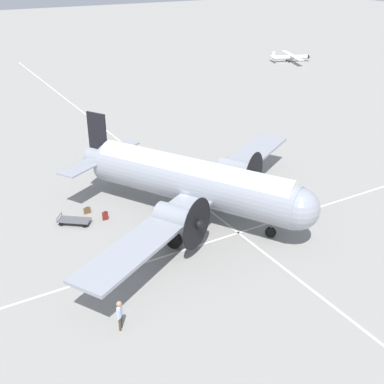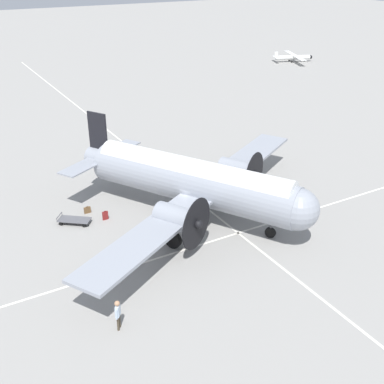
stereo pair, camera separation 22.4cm
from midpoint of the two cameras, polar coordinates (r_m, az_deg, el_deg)
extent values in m
plane|color=gray|center=(33.17, -0.19, -2.74)|extent=(300.00, 300.00, 0.00)
cube|color=silver|center=(30.56, 3.16, -5.53)|extent=(120.00, 0.16, 0.01)
cube|color=silver|center=(33.80, 1.85, -2.16)|extent=(0.16, 120.00, 0.01)
cylinder|color=#9399A3|center=(32.04, -0.20, 1.11)|extent=(9.68, 14.13, 2.72)
cylinder|color=white|center=(31.73, -0.20, 2.33)|extent=(8.61, 13.10, 1.91)
sphere|color=#9399A3|center=(29.43, 12.29, -1.96)|extent=(2.59, 2.59, 2.59)
cylinder|color=#9399A3|center=(35.95, -10.42, 3.78)|extent=(2.73, 3.24, 1.50)
cube|color=black|center=(35.61, -11.34, 6.77)|extent=(0.92, 1.47, 3.13)
cube|color=#9399A3|center=(36.12, -10.88, 4.08)|extent=(7.42, 5.09, 0.10)
cube|color=#9399A3|center=(31.72, 1.48, 0.14)|extent=(22.13, 14.03, 0.20)
cylinder|color=#9399A3|center=(34.95, 5.08, 2.65)|extent=(2.55, 2.92, 1.50)
cylinder|color=black|center=(34.45, 7.16, 2.18)|extent=(2.75, 1.60, 3.14)
sphere|color=black|center=(34.40, 7.35, 2.13)|extent=(0.52, 0.52, 0.52)
cylinder|color=#9399A3|center=(28.45, -2.05, -3.10)|extent=(2.55, 2.92, 1.50)
cylinder|color=black|center=(27.84, 0.37, -3.80)|extent=(2.75, 1.60, 3.14)
sphere|color=black|center=(27.78, 0.60, -3.86)|extent=(0.52, 0.52, 0.52)
cylinder|color=#4C4C51|center=(35.50, 4.65, 1.11)|extent=(0.18, 0.18, 0.99)
cylinder|color=black|center=(35.71, 4.62, 0.39)|extent=(0.81, 1.10, 1.10)
cylinder|color=#4C4C51|center=(29.12, -2.44, -4.85)|extent=(0.18, 0.18, 0.99)
cylinder|color=black|center=(29.38, -2.42, -5.68)|extent=(0.81, 1.10, 1.10)
cylinder|color=#4C4C51|center=(30.67, 9.15, -4.01)|extent=(0.14, 0.14, 0.89)
cylinder|color=black|center=(30.89, 9.09, -4.72)|extent=(0.50, 0.70, 0.70)
cylinder|color=#473D2D|center=(23.88, -8.82, -15.20)|extent=(0.11, 0.11, 0.79)
cylinder|color=#473D2D|center=(24.04, -8.68, -14.85)|extent=(0.11, 0.11, 0.79)
cube|color=silver|center=(23.52, -8.87, -13.76)|extent=(0.37, 0.41, 0.59)
sphere|color=tan|center=(23.25, -8.94, -12.96)|extent=(0.26, 0.26, 0.26)
cylinder|color=silver|center=(23.36, -9.01, -14.19)|extent=(0.09, 0.09, 0.56)
cylinder|color=silver|center=(23.71, -8.71, -13.46)|extent=(0.09, 0.09, 0.56)
cube|color=black|center=(23.49, -9.11, -13.60)|extent=(0.04, 0.04, 0.38)
cube|color=brown|center=(34.06, -12.50, -2.15)|extent=(0.46, 0.14, 0.46)
cube|color=#4A3520|center=(33.94, -12.55, -1.77)|extent=(0.17, 0.10, 0.02)
cube|color=maroon|center=(32.98, -10.44, -2.80)|extent=(0.39, 0.12, 0.60)
cube|color=#551515|center=(32.82, -10.49, -2.30)|extent=(0.14, 0.08, 0.02)
cube|color=#56565B|center=(32.92, -13.97, -3.24)|extent=(2.24, 2.04, 0.04)
cube|color=#56565B|center=(33.18, -15.67, -2.74)|extent=(0.61, 0.76, 0.04)
cylinder|color=#56565B|center=(33.58, -15.37, -2.55)|extent=(0.04, 0.04, 0.22)
cylinder|color=#56565B|center=(32.88, -15.93, -3.27)|extent=(0.04, 0.04, 0.22)
cylinder|color=black|center=(33.02, -12.41, -3.28)|extent=(0.26, 0.22, 0.28)
cylinder|color=black|center=(32.42, -12.84, -3.92)|extent=(0.26, 0.22, 0.28)
cylinder|color=black|center=(33.58, -15.00, -3.06)|extent=(0.26, 0.22, 0.28)
cylinder|color=black|center=(32.99, -15.46, -3.69)|extent=(0.26, 0.22, 0.28)
cylinder|color=white|center=(85.06, 11.47, 15.37)|extent=(5.77, 2.83, 0.72)
sphere|color=black|center=(86.15, 13.47, 15.31)|extent=(0.65, 0.65, 0.65)
cube|color=white|center=(85.11, 11.70, 15.58)|extent=(4.09, 8.60, 0.08)
cube|color=white|center=(84.02, 9.57, 15.79)|extent=(0.51, 0.25, 0.94)
cube|color=white|center=(84.11, 9.55, 15.48)|extent=(1.48, 2.86, 0.04)
cylinder|color=black|center=(85.89, 12.80, 14.96)|extent=(0.29, 0.18, 0.28)
cylinder|color=#4C4C51|center=(85.87, 12.81, 15.03)|extent=(0.06, 0.06, 0.21)
cylinder|color=black|center=(85.66, 11.07, 15.09)|extent=(0.29, 0.18, 0.28)
cylinder|color=#4C4C51|center=(85.64, 11.08, 15.15)|extent=(0.06, 0.06, 0.21)
cylinder|color=black|center=(84.45, 11.37, 14.90)|extent=(0.29, 0.18, 0.28)
cylinder|color=#4C4C51|center=(84.43, 11.37, 14.97)|extent=(0.06, 0.06, 0.21)
cube|color=orange|center=(29.19, -5.53, -7.27)|extent=(0.45, 0.45, 0.03)
cone|color=orange|center=(29.04, -5.55, -6.81)|extent=(0.38, 0.38, 0.59)
camera|label=1|loc=(0.11, -90.20, -0.10)|focal=45.00mm
camera|label=2|loc=(0.11, 89.80, 0.10)|focal=45.00mm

